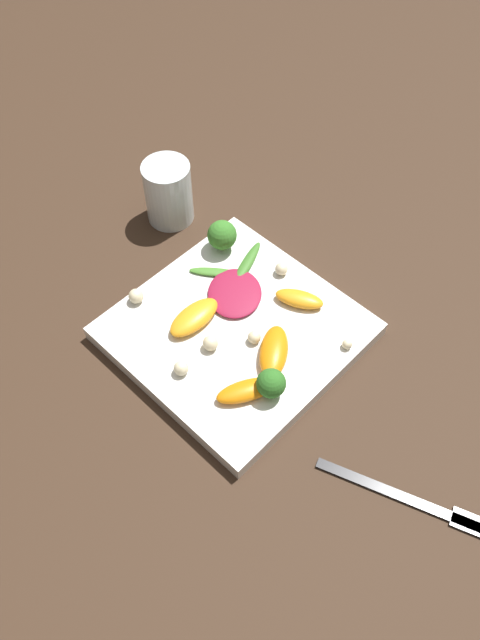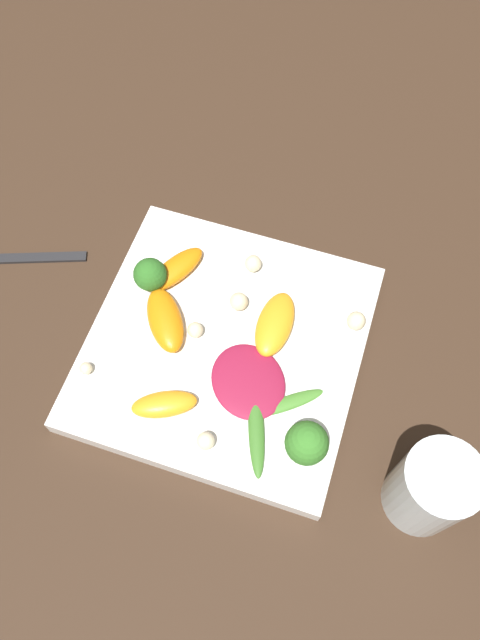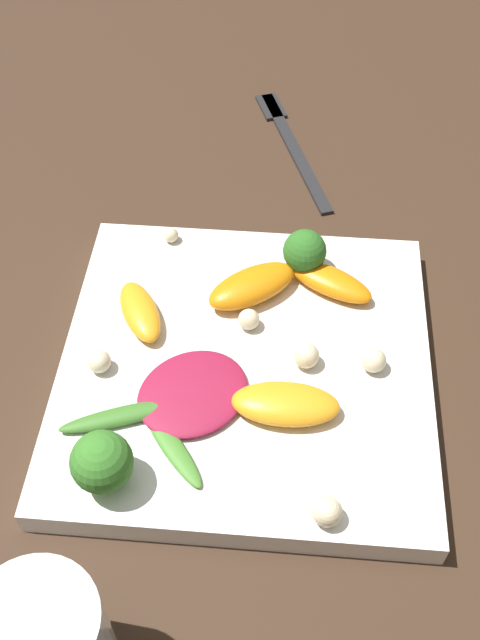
% 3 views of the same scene
% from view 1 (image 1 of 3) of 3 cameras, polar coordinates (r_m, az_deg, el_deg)
% --- Properties ---
extents(ground_plane, '(2.40, 2.40, 0.00)m').
position_cam_1_polar(ground_plane, '(0.76, -0.38, -1.46)').
color(ground_plane, '#382619').
extents(plate, '(0.26, 0.26, 0.02)m').
position_cam_1_polar(plate, '(0.75, -0.38, -1.02)').
color(plate, white).
rests_on(plate, ground_plane).
extents(drinking_glass, '(0.06, 0.06, 0.09)m').
position_cam_1_polar(drinking_glass, '(0.86, -6.56, 11.50)').
color(drinking_glass, silver).
rests_on(drinking_glass, ground_plane).
extents(fork, '(0.08, 0.18, 0.01)m').
position_cam_1_polar(fork, '(0.69, 16.26, -15.86)').
color(fork, '#262628').
rests_on(fork, ground_plane).
extents(radicchio_leaf_0, '(0.10, 0.10, 0.01)m').
position_cam_1_polar(radicchio_leaf_0, '(0.77, -0.49, 2.49)').
color(radicchio_leaf_0, maroon).
rests_on(radicchio_leaf_0, plate).
extents(orange_segment_0, '(0.07, 0.06, 0.02)m').
position_cam_1_polar(orange_segment_0, '(0.69, 0.59, -6.47)').
color(orange_segment_0, orange).
rests_on(orange_segment_0, plate).
extents(orange_segment_1, '(0.07, 0.03, 0.02)m').
position_cam_1_polar(orange_segment_1, '(0.74, -4.22, 0.25)').
color(orange_segment_1, orange).
rests_on(orange_segment_1, plate).
extents(orange_segment_2, '(0.08, 0.07, 0.02)m').
position_cam_1_polar(orange_segment_2, '(0.71, 3.06, -2.95)').
color(orange_segment_2, orange).
rests_on(orange_segment_2, plate).
extents(orange_segment_3, '(0.05, 0.06, 0.02)m').
position_cam_1_polar(orange_segment_3, '(0.76, 5.44, 1.93)').
color(orange_segment_3, orange).
rests_on(orange_segment_3, plate).
extents(broccoli_floret_0, '(0.04, 0.04, 0.04)m').
position_cam_1_polar(broccoli_floret_0, '(0.80, -1.65, 7.75)').
color(broccoli_floret_0, '#7A9E51').
rests_on(broccoli_floret_0, plate).
extents(broccoli_floret_1, '(0.03, 0.03, 0.04)m').
position_cam_1_polar(broccoli_floret_1, '(0.68, 2.86, -5.83)').
color(broccoli_floret_1, '#84AD5B').
rests_on(broccoli_floret_1, plate).
extents(arugula_sprig_0, '(0.09, 0.04, 0.01)m').
position_cam_1_polar(arugula_sprig_0, '(0.79, 0.52, 4.99)').
color(arugula_sprig_0, '#3D7528').
rests_on(arugula_sprig_0, plate).
extents(arugula_sprig_1, '(0.05, 0.06, 0.01)m').
position_cam_1_polar(arugula_sprig_1, '(0.79, -2.19, 4.38)').
color(arugula_sprig_1, '#47842D').
rests_on(arugula_sprig_1, plate).
extents(macadamia_nut_0, '(0.02, 0.02, 0.02)m').
position_cam_1_polar(macadamia_nut_0, '(0.72, -2.64, -2.18)').
color(macadamia_nut_0, beige).
rests_on(macadamia_nut_0, plate).
extents(macadamia_nut_1, '(0.02, 0.02, 0.02)m').
position_cam_1_polar(macadamia_nut_1, '(0.79, 3.82, 4.68)').
color(macadamia_nut_1, beige).
rests_on(macadamia_nut_1, plate).
extents(macadamia_nut_2, '(0.02, 0.02, 0.02)m').
position_cam_1_polar(macadamia_nut_2, '(0.77, -9.49, 2.17)').
color(macadamia_nut_2, beige).
rests_on(macadamia_nut_2, plate).
extents(macadamia_nut_3, '(0.02, 0.02, 0.02)m').
position_cam_1_polar(macadamia_nut_3, '(0.72, 1.05, -1.82)').
color(macadamia_nut_3, beige).
rests_on(macadamia_nut_3, plate).
extents(macadamia_nut_4, '(0.02, 0.02, 0.02)m').
position_cam_1_polar(macadamia_nut_4, '(0.70, -5.13, -4.64)').
color(macadamia_nut_4, beige).
rests_on(macadamia_nut_4, plate).
extents(macadamia_nut_5, '(0.01, 0.01, 0.01)m').
position_cam_1_polar(macadamia_nut_5, '(0.73, 9.78, -2.19)').
color(macadamia_nut_5, beige).
rests_on(macadamia_nut_5, plate).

